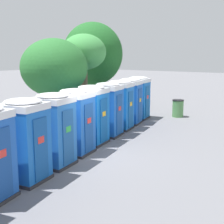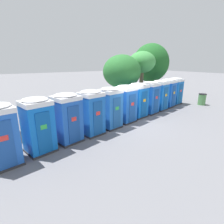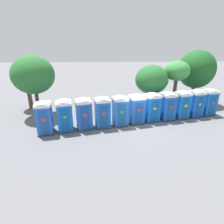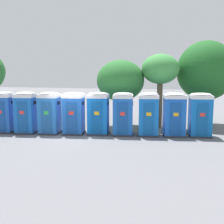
{
  "view_description": "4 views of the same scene",
  "coord_description": "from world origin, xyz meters",
  "px_view_note": "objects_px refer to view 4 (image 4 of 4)",
  "views": [
    {
      "loc": [
        -8.75,
        -7.68,
        3.78
      ],
      "look_at": [
        3.39,
        1.13,
        1.04
      ],
      "focal_mm": 50.0,
      "sensor_mm": 36.0,
      "label": 1
    },
    {
      "loc": [
        -7.18,
        -8.72,
        4.02
      ],
      "look_at": [
        -1.33,
        0.13,
        0.94
      ],
      "focal_mm": 28.0,
      "sensor_mm": 36.0,
      "label": 2
    },
    {
      "loc": [
        -2.94,
        -13.5,
        6.36
      ],
      "look_at": [
        -2.19,
        -0.05,
        1.2
      ],
      "focal_mm": 28.0,
      "sensor_mm": 36.0,
      "label": 3
    },
    {
      "loc": [
        6.76,
        -13.87,
        3.43
      ],
      "look_at": [
        2.17,
        0.88,
        1.36
      ],
      "focal_mm": 42.0,
      "sensor_mm": 36.0,
      "label": 4
    }
  ],
  "objects_px": {
    "portapotty_3": "(26,112)",
    "portapotty_9": "(174,114)",
    "portapotty_4": "(50,113)",
    "portapotty_8": "(148,114)",
    "portapotty_10": "(200,114)",
    "street_tree_2": "(120,81)",
    "portapotty_6": "(98,113)",
    "portapotty_7": "(123,114)",
    "street_tree_4": "(206,71)",
    "street_tree_1": "(160,70)",
    "portapotty_5": "(74,113)",
    "portapotty_2": "(4,112)"
  },
  "relations": [
    {
      "from": "portapotty_8",
      "to": "street_tree_2",
      "type": "xyz_separation_m",
      "value": [
        -2.34,
        2.29,
        1.88
      ]
    },
    {
      "from": "portapotty_3",
      "to": "portapotty_8",
      "type": "relative_size",
      "value": 1.0
    },
    {
      "from": "portapotty_8",
      "to": "portapotty_10",
      "type": "distance_m",
      "value": 2.97
    },
    {
      "from": "portapotty_10",
      "to": "street_tree_4",
      "type": "distance_m",
      "value": 4.57
    },
    {
      "from": "portapotty_5",
      "to": "street_tree_4",
      "type": "distance_m",
      "value": 9.63
    },
    {
      "from": "portapotty_3",
      "to": "portapotty_9",
      "type": "distance_m",
      "value": 8.91
    },
    {
      "from": "portapotty_3",
      "to": "portapotty_9",
      "type": "height_order",
      "value": "same"
    },
    {
      "from": "street_tree_4",
      "to": "street_tree_1",
      "type": "bearing_deg",
      "value": -149.03
    },
    {
      "from": "street_tree_1",
      "to": "portapotty_5",
      "type": "bearing_deg",
      "value": -142.43
    },
    {
      "from": "street_tree_1",
      "to": "portapotty_4",
      "type": "bearing_deg",
      "value": -147.37
    },
    {
      "from": "portapotty_3",
      "to": "portapotty_10",
      "type": "xyz_separation_m",
      "value": [
        10.16,
        2.2,
        -0.0
      ]
    },
    {
      "from": "portapotty_7",
      "to": "portapotty_4",
      "type": "bearing_deg",
      "value": -167.94
    },
    {
      "from": "portapotty_9",
      "to": "street_tree_1",
      "type": "xyz_separation_m",
      "value": [
        -1.14,
        2.35,
        2.59
      ]
    },
    {
      "from": "portapotty_5",
      "to": "street_tree_1",
      "type": "bearing_deg",
      "value": 37.57
    },
    {
      "from": "portapotty_2",
      "to": "street_tree_1",
      "type": "bearing_deg",
      "value": 26.08
    },
    {
      "from": "portapotty_3",
      "to": "street_tree_1",
      "type": "xyz_separation_m",
      "value": [
        7.58,
        4.21,
        2.59
      ]
    },
    {
      "from": "portapotty_6",
      "to": "portapotty_7",
      "type": "distance_m",
      "value": 1.49
    },
    {
      "from": "portapotty_2",
      "to": "portapotty_7",
      "type": "xyz_separation_m",
      "value": [
        7.28,
        1.44,
        0.0
      ]
    },
    {
      "from": "portapotty_6",
      "to": "portapotty_2",
      "type": "bearing_deg",
      "value": -168.14
    },
    {
      "from": "portapotty_3",
      "to": "portapotty_6",
      "type": "height_order",
      "value": "same"
    },
    {
      "from": "street_tree_4",
      "to": "portapotty_10",
      "type": "bearing_deg",
      "value": -95.07
    },
    {
      "from": "portapotty_10",
      "to": "street_tree_1",
      "type": "relative_size",
      "value": 0.51
    },
    {
      "from": "street_tree_1",
      "to": "portapotty_8",
      "type": "bearing_deg",
      "value": -96.61
    },
    {
      "from": "portapotty_2",
      "to": "street_tree_4",
      "type": "bearing_deg",
      "value": 27.32
    },
    {
      "from": "portapotty_3",
      "to": "portapotty_10",
      "type": "bearing_deg",
      "value": 12.21
    },
    {
      "from": "portapotty_8",
      "to": "street_tree_2",
      "type": "relative_size",
      "value": 0.55
    },
    {
      "from": "portapotty_8",
      "to": "street_tree_2",
      "type": "distance_m",
      "value": 3.77
    },
    {
      "from": "portapotty_10",
      "to": "street_tree_2",
      "type": "xyz_separation_m",
      "value": [
        -5.23,
        1.63,
        1.88
      ]
    },
    {
      "from": "portapotty_2",
      "to": "portapotty_7",
      "type": "relative_size",
      "value": 1.0
    },
    {
      "from": "portapotty_4",
      "to": "portapotty_8",
      "type": "relative_size",
      "value": 1.0
    },
    {
      "from": "portapotty_9",
      "to": "portapotty_7",
      "type": "bearing_deg",
      "value": -167.66
    },
    {
      "from": "portapotty_6",
      "to": "portapotty_8",
      "type": "bearing_deg",
      "value": 10.27
    },
    {
      "from": "portapotty_8",
      "to": "portapotty_10",
      "type": "bearing_deg",
      "value": 12.97
    },
    {
      "from": "portapotty_8",
      "to": "portapotty_2",
      "type": "bearing_deg",
      "value": -168.67
    },
    {
      "from": "portapotty_10",
      "to": "street_tree_2",
      "type": "relative_size",
      "value": 0.55
    },
    {
      "from": "portapotty_3",
      "to": "portapotty_6",
      "type": "bearing_deg",
      "value": 13.0
    },
    {
      "from": "street_tree_4",
      "to": "portapotty_4",
      "type": "bearing_deg",
      "value": -147.9
    },
    {
      "from": "portapotty_3",
      "to": "portapotty_9",
      "type": "bearing_deg",
      "value": 12.04
    },
    {
      "from": "portapotty_2",
      "to": "street_tree_2",
      "type": "height_order",
      "value": "street_tree_2"
    },
    {
      "from": "portapotty_2",
      "to": "portapotty_4",
      "type": "xyz_separation_m",
      "value": [
        2.93,
        0.51,
        0.0
      ]
    },
    {
      "from": "portapotty_4",
      "to": "portapotty_5",
      "type": "height_order",
      "value": "same"
    },
    {
      "from": "portapotty_7",
      "to": "portapotty_10",
      "type": "height_order",
      "value": "same"
    },
    {
      "from": "street_tree_1",
      "to": "street_tree_4",
      "type": "relative_size",
      "value": 0.84
    },
    {
      "from": "portapotty_7",
      "to": "portapotty_9",
      "type": "distance_m",
      "value": 2.97
    },
    {
      "from": "portapotty_8",
      "to": "street_tree_4",
      "type": "distance_m",
      "value": 6.05
    },
    {
      "from": "portapotty_9",
      "to": "portapotty_4",
      "type": "bearing_deg",
      "value": -167.83
    },
    {
      "from": "portapotty_6",
      "to": "portapotty_9",
      "type": "height_order",
      "value": "same"
    },
    {
      "from": "portapotty_9",
      "to": "street_tree_2",
      "type": "bearing_deg",
      "value": 152.57
    },
    {
      "from": "street_tree_1",
      "to": "street_tree_2",
      "type": "height_order",
      "value": "street_tree_1"
    },
    {
      "from": "portapotty_9",
      "to": "street_tree_4",
      "type": "height_order",
      "value": "street_tree_4"
    }
  ]
}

